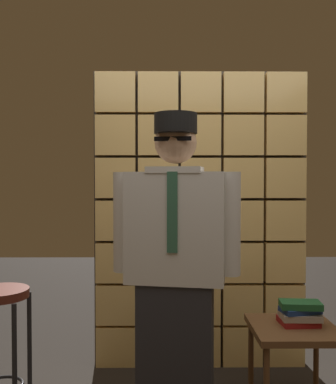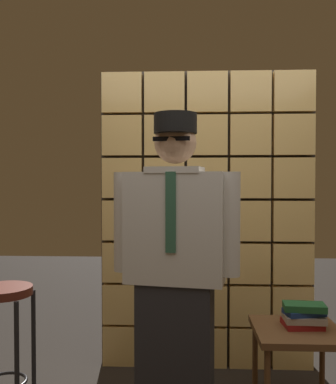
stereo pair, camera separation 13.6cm
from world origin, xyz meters
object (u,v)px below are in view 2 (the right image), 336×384
bar_stool (4,322)px  coffee_mug (307,316)px  side_table (297,340)px  book_stack (304,316)px  standing_person (175,269)px

bar_stool → coffee_mug: size_ratio=6.52×
side_table → book_stack: 0.15m
bar_stool → coffee_mug: (1.85, 0.23, -0.01)m
standing_person → coffee_mug: 0.94m
bar_stool → standing_person: bearing=-4.3°
bar_stool → side_table: 1.78m
side_table → book_stack: bearing=24.8°
standing_person → side_table: size_ratio=3.31×
bar_stool → book_stack: (1.81, 0.15, 0.02)m
side_table → coffee_mug: bearing=47.9°
standing_person → book_stack: bearing=26.4°
coffee_mug → book_stack: bearing=-119.2°
standing_person → book_stack: 0.88m
bar_stool → side_table: bar_stool is taller
bar_stool → book_stack: bearing=4.9°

